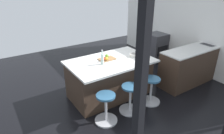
# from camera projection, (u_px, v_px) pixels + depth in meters

# --- Properties ---
(ground_plane) EXTENTS (7.71, 7.71, 0.00)m
(ground_plane) POSITION_uv_depth(u_px,v_px,m) (102.00, 93.00, 4.69)
(ground_plane) COLOR black
(interior_partition_left) EXTENTS (0.12, 5.53, 2.81)m
(interior_partition_left) POSITION_uv_depth(u_px,v_px,m) (189.00, 21.00, 5.61)
(interior_partition_left) COLOR silver
(interior_partition_left) RESTS_ON ground_plane
(sink_cabinet) EXTENTS (2.56, 0.60, 1.21)m
(sink_cabinet) POSITION_uv_depth(u_px,v_px,m) (200.00, 62.00, 5.24)
(sink_cabinet) COLOR #38281E
(sink_cabinet) RESTS_ON ground_plane
(oven_range) EXTENTS (0.60, 0.61, 0.90)m
(oven_range) POSITION_uv_depth(u_px,v_px,m) (156.00, 47.00, 6.47)
(oven_range) COLOR #38383D
(oven_range) RESTS_ON ground_plane
(kitchen_island) EXTENTS (1.85, 1.17, 0.89)m
(kitchen_island) POSITION_uv_depth(u_px,v_px,m) (110.00, 78.00, 4.47)
(kitchen_island) COLOR #38281E
(kitchen_island) RESTS_ON ground_plane
(stool_by_window) EXTENTS (0.44, 0.44, 0.59)m
(stool_by_window) POSITION_uv_depth(u_px,v_px,m) (151.00, 91.00, 4.26)
(stool_by_window) COLOR #B7B7BC
(stool_by_window) RESTS_ON ground_plane
(stool_middle) EXTENTS (0.44, 0.44, 0.59)m
(stool_middle) POSITION_uv_depth(u_px,v_px,m) (130.00, 99.00, 3.96)
(stool_middle) COLOR #B7B7BC
(stool_middle) RESTS_ON ground_plane
(stool_near_camera) EXTENTS (0.44, 0.44, 0.59)m
(stool_near_camera) POSITION_uv_depth(u_px,v_px,m) (106.00, 109.00, 3.67)
(stool_near_camera) COLOR #B7B7BC
(stool_near_camera) RESTS_ON ground_plane
(cutting_board) EXTENTS (0.36, 0.24, 0.02)m
(cutting_board) POSITION_uv_depth(u_px,v_px,m) (107.00, 59.00, 4.32)
(cutting_board) COLOR olive
(cutting_board) RESTS_ON kitchen_island
(apple_red) EXTENTS (0.08, 0.08, 0.08)m
(apple_red) POSITION_uv_depth(u_px,v_px,m) (103.00, 59.00, 4.19)
(apple_red) COLOR red
(apple_red) RESTS_ON cutting_board
(apple_yellow) EXTENTS (0.07, 0.07, 0.07)m
(apple_yellow) POSITION_uv_depth(u_px,v_px,m) (107.00, 58.00, 4.22)
(apple_yellow) COLOR gold
(apple_yellow) RESTS_ON cutting_board
(apple_green) EXTENTS (0.08, 0.08, 0.08)m
(apple_green) POSITION_uv_depth(u_px,v_px,m) (107.00, 56.00, 4.35)
(apple_green) COLOR #609E2D
(apple_green) RESTS_ON cutting_board
(water_bottle) EXTENTS (0.06, 0.06, 0.31)m
(water_bottle) POSITION_uv_depth(u_px,v_px,m) (102.00, 59.00, 4.03)
(water_bottle) COLOR silver
(water_bottle) RESTS_ON kitchen_island
(fruit_bowl) EXTENTS (0.18, 0.18, 0.07)m
(fruit_bowl) POSITION_uv_depth(u_px,v_px,m) (133.00, 55.00, 4.46)
(fruit_bowl) COLOR silver
(fruit_bowl) RESTS_ON kitchen_island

